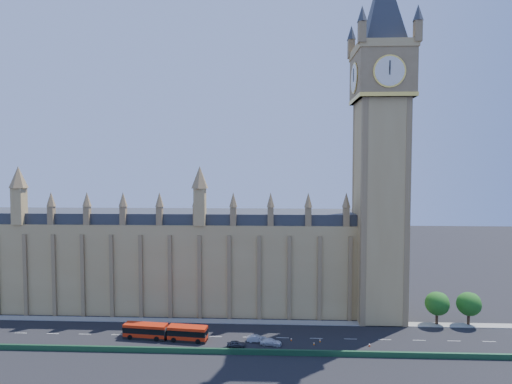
{
  "coord_description": "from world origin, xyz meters",
  "views": [
    {
      "loc": [
        9.77,
        -93.06,
        39.56
      ],
      "look_at": [
        5.23,
        10.0,
        34.21
      ],
      "focal_mm": 28.0,
      "sensor_mm": 36.0,
      "label": 1
    }
  ],
  "objects_px": {
    "red_bus": "(165,332)",
    "car_white": "(271,342)",
    "car_silver": "(257,339)",
    "car_grey": "(236,344)"
  },
  "relations": [
    {
      "from": "red_bus",
      "to": "car_white",
      "type": "distance_m",
      "value": 25.0
    },
    {
      "from": "red_bus",
      "to": "car_silver",
      "type": "xyz_separation_m",
      "value": [
        21.59,
        -0.47,
        -1.04
      ]
    },
    {
      "from": "car_silver",
      "to": "car_white",
      "type": "height_order",
      "value": "car_silver"
    },
    {
      "from": "red_bus",
      "to": "car_grey",
      "type": "distance_m",
      "value": 17.43
    },
    {
      "from": "car_silver",
      "to": "red_bus",
      "type": "bearing_deg",
      "value": 88.78
    },
    {
      "from": "car_grey",
      "to": "car_white",
      "type": "distance_m",
      "value": 7.91
    },
    {
      "from": "red_bus",
      "to": "car_silver",
      "type": "distance_m",
      "value": 21.62
    },
    {
      "from": "car_grey",
      "to": "car_white",
      "type": "height_order",
      "value": "car_white"
    },
    {
      "from": "car_grey",
      "to": "car_silver",
      "type": "distance_m",
      "value": 5.34
    },
    {
      "from": "car_silver",
      "to": "car_grey",
      "type": "bearing_deg",
      "value": 122.17
    }
  ]
}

